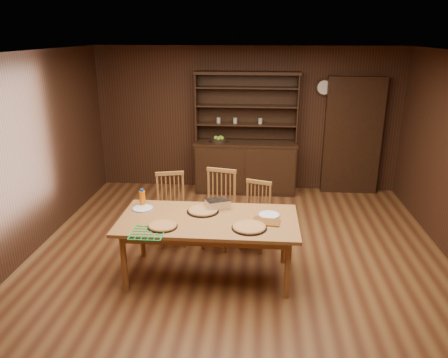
# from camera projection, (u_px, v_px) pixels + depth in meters

# --- Properties ---
(floor) EXTENTS (6.00, 6.00, 0.00)m
(floor) POSITION_uv_depth(u_px,v_px,m) (237.00, 265.00, 5.56)
(floor) COLOR brown
(floor) RESTS_ON ground
(room_shell) EXTENTS (6.00, 6.00, 6.00)m
(room_shell) POSITION_uv_depth(u_px,v_px,m) (238.00, 145.00, 5.06)
(room_shell) COLOR beige
(room_shell) RESTS_ON floor
(china_hutch) EXTENTS (1.84, 0.52, 2.17)m
(china_hutch) POSITION_uv_depth(u_px,v_px,m) (246.00, 160.00, 7.97)
(china_hutch) COLOR black
(china_hutch) RESTS_ON floor
(doorway) EXTENTS (1.00, 0.18, 2.10)m
(doorway) POSITION_uv_depth(u_px,v_px,m) (352.00, 136.00, 7.81)
(doorway) COLOR black
(doorway) RESTS_ON floor
(wall_clock) EXTENTS (0.30, 0.05, 0.30)m
(wall_clock) POSITION_uv_depth(u_px,v_px,m) (324.00, 87.00, 7.64)
(wall_clock) COLOR black
(wall_clock) RESTS_ON room_shell
(dining_table) EXTENTS (2.09, 1.04, 0.75)m
(dining_table) POSITION_uv_depth(u_px,v_px,m) (208.00, 224.00, 5.12)
(dining_table) COLOR #B0713D
(dining_table) RESTS_ON floor
(chair_left) EXTENTS (0.49, 0.48, 1.00)m
(chair_left) POSITION_uv_depth(u_px,v_px,m) (171.00, 206.00, 6.05)
(chair_left) COLOR #AA7D3A
(chair_left) RESTS_ON floor
(chair_center) EXTENTS (0.52, 0.51, 1.07)m
(chair_center) POSITION_uv_depth(u_px,v_px,m) (219.00, 206.00, 5.97)
(chair_center) COLOR #AA7D3A
(chair_center) RESTS_ON floor
(chair_right) EXTENTS (0.47, 0.46, 0.93)m
(chair_right) POSITION_uv_depth(u_px,v_px,m) (256.00, 213.00, 5.93)
(chair_right) COLOR #AA7D3A
(chair_right) RESTS_ON floor
(pizza_left) EXTENTS (0.34, 0.34, 0.04)m
(pizza_left) POSITION_uv_depth(u_px,v_px,m) (163.00, 226.00, 4.87)
(pizza_left) COLOR black
(pizza_left) RESTS_ON dining_table
(pizza_right) EXTENTS (0.40, 0.40, 0.04)m
(pizza_right) POSITION_uv_depth(u_px,v_px,m) (249.00, 227.00, 4.84)
(pizza_right) COLOR black
(pizza_right) RESTS_ON dining_table
(pizza_center) EXTENTS (0.39, 0.39, 0.04)m
(pizza_center) POSITION_uv_depth(u_px,v_px,m) (203.00, 211.00, 5.29)
(pizza_center) COLOR black
(pizza_center) RESTS_ON dining_table
(cooling_rack) EXTENTS (0.46, 0.46, 0.02)m
(cooling_rack) POSITION_uv_depth(u_px,v_px,m) (148.00, 233.00, 4.72)
(cooling_rack) COLOR #0EB84E
(cooling_rack) RESTS_ON dining_table
(plate_left) EXTENTS (0.26, 0.26, 0.02)m
(plate_left) POSITION_uv_depth(u_px,v_px,m) (143.00, 208.00, 5.38)
(plate_left) COLOR white
(plate_left) RESTS_ON dining_table
(plate_right) EXTENTS (0.26, 0.26, 0.02)m
(plate_right) POSITION_uv_depth(u_px,v_px,m) (269.00, 215.00, 5.19)
(plate_right) COLOR white
(plate_right) RESTS_ON dining_table
(foil_dish) EXTENTS (0.33, 0.29, 0.11)m
(foil_dish) POSITION_uv_depth(u_px,v_px,m) (218.00, 204.00, 5.39)
(foil_dish) COLOR white
(foil_dish) RESTS_ON dining_table
(juice_bottle) EXTENTS (0.07, 0.07, 0.22)m
(juice_bottle) POSITION_uv_depth(u_px,v_px,m) (142.00, 198.00, 5.46)
(juice_bottle) COLOR orange
(juice_bottle) RESTS_ON dining_table
(pot_holder_a) EXTENTS (0.23, 0.23, 0.02)m
(pot_holder_a) POSITION_uv_depth(u_px,v_px,m) (271.00, 222.00, 4.98)
(pot_holder_a) COLOR #B31814
(pot_holder_a) RESTS_ON dining_table
(pot_holder_b) EXTENTS (0.21, 0.21, 0.01)m
(pot_holder_b) POSITION_uv_depth(u_px,v_px,m) (260.00, 220.00, 5.05)
(pot_holder_b) COLOR #B31814
(pot_holder_b) RESTS_ON dining_table
(fruit_bowl) EXTENTS (0.29, 0.29, 0.12)m
(fruit_bowl) POSITION_uv_depth(u_px,v_px,m) (219.00, 140.00, 7.82)
(fruit_bowl) COLOR black
(fruit_bowl) RESTS_ON china_hutch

